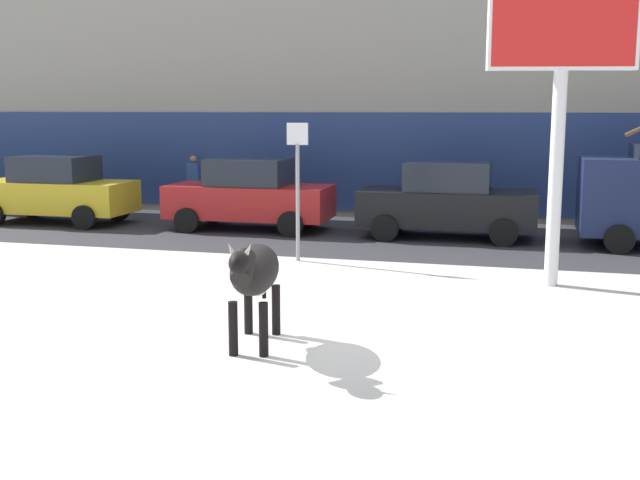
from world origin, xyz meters
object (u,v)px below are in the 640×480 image
object	(u,v)px
billboard	(563,36)
car_black_sedan	(447,201)
pedestrian_near_billboard	(194,184)
street_sign	(298,180)
car_red_sedan	(250,195)
car_yellow_sedan	(56,190)
cow_black	(254,272)

from	to	relation	value
billboard	car_black_sedan	distance (m)	6.27
pedestrian_near_billboard	street_sign	world-z (taller)	street_sign
car_black_sedan	street_sign	distance (m)	4.62
pedestrian_near_billboard	car_red_sedan	bearing A→B (deg)	-43.29
car_red_sedan	street_sign	distance (m)	4.49
car_red_sedan	car_yellow_sedan	bearing A→B (deg)	-177.50
billboard	car_yellow_sedan	world-z (taller)	billboard
cow_black	billboard	size ratio (longest dim) A/B	0.35
cow_black	pedestrian_near_billboard	xyz separation A→B (m)	(-6.24, 12.04, -0.11)
cow_black	car_red_sedan	size ratio (longest dim) A/B	0.46
billboard	pedestrian_near_billboard	distance (m)	12.89
street_sign	cow_black	bearing A→B (deg)	-78.89
car_red_sedan	car_black_sedan	size ratio (longest dim) A/B	1.00
street_sign	pedestrian_near_billboard	bearing A→B (deg)	129.26
cow_black	pedestrian_near_billboard	distance (m)	13.56
billboard	car_red_sedan	world-z (taller)	billboard
pedestrian_near_billboard	street_sign	xyz separation A→B (m)	(5.10, -6.24, 0.79)
pedestrian_near_billboard	street_sign	bearing A→B (deg)	-50.74
car_red_sedan	street_sign	xyz separation A→B (m)	(2.41, -3.71, 0.76)
pedestrian_near_billboard	car_black_sedan	bearing A→B (deg)	-18.11
car_yellow_sedan	street_sign	distance (m)	8.69
billboard	car_yellow_sedan	distance (m)	14.10
cow_black	billboard	xyz separation A→B (m)	(3.85, 4.78, 3.32)
car_red_sedan	pedestrian_near_billboard	bearing A→B (deg)	136.71
car_yellow_sedan	street_sign	xyz separation A→B (m)	(7.94, -3.47, 0.76)
car_yellow_sedan	car_red_sedan	xyz separation A→B (m)	(5.52, 0.24, 0.00)
car_black_sedan	pedestrian_near_billboard	size ratio (longest dim) A/B	2.44
cow_black	car_red_sedan	bearing A→B (deg)	110.49
car_yellow_sedan	pedestrian_near_billboard	size ratio (longest dim) A/B	2.44
car_yellow_sedan	car_black_sedan	bearing A→B (deg)	1.27
car_yellow_sedan	car_red_sedan	bearing A→B (deg)	2.50
car_black_sedan	street_sign	bearing A→B (deg)	-125.71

